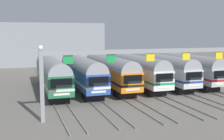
{
  "coord_description": "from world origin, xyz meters",
  "views": [
    {
      "loc": [
        -14.7,
        -39.36,
        8.05
      ],
      "look_at": [
        -0.87,
        2.28,
        2.34
      ],
      "focal_mm": 45.86,
      "sensor_mm": 36.0,
      "label": 1
    }
  ],
  "objects_px": {
    "commuter_train_blue": "(81,71)",
    "catenary_gantry": "(169,59)",
    "commuter_train_silver": "(160,68)",
    "commuter_train_stainless": "(183,67)",
    "commuter_train_green": "(52,72)",
    "commuter_train_orange": "(109,70)",
    "commuter_train_white": "(135,69)"
  },
  "relations": [
    {
      "from": "commuter_train_blue",
      "to": "catenary_gantry",
      "type": "distance_m",
      "value": 15.09
    },
    {
      "from": "commuter_train_silver",
      "to": "commuter_train_stainless",
      "type": "height_order",
      "value": "same"
    },
    {
      "from": "commuter_train_green",
      "to": "commuter_train_silver",
      "type": "relative_size",
      "value": 1.0
    },
    {
      "from": "commuter_train_stainless",
      "to": "catenary_gantry",
      "type": "bearing_deg",
      "value": -127.45
    },
    {
      "from": "commuter_train_blue",
      "to": "commuter_train_stainless",
      "type": "distance_m",
      "value": 16.54
    },
    {
      "from": "commuter_train_orange",
      "to": "commuter_train_stainless",
      "type": "xyz_separation_m",
      "value": [
        12.41,
        0.0,
        0.0
      ]
    },
    {
      "from": "commuter_train_blue",
      "to": "commuter_train_orange",
      "type": "height_order",
      "value": "commuter_train_blue"
    },
    {
      "from": "commuter_train_green",
      "to": "commuter_train_white",
      "type": "distance_m",
      "value": 12.41
    },
    {
      "from": "commuter_train_orange",
      "to": "commuter_train_green",
      "type": "bearing_deg",
      "value": 179.97
    },
    {
      "from": "commuter_train_blue",
      "to": "commuter_train_green",
      "type": "bearing_deg",
      "value": 180.0
    },
    {
      "from": "commuter_train_orange",
      "to": "commuter_train_stainless",
      "type": "relative_size",
      "value": 1.0
    },
    {
      "from": "catenary_gantry",
      "to": "commuter_train_silver",
      "type": "bearing_deg",
      "value": 65.32
    },
    {
      "from": "commuter_train_white",
      "to": "commuter_train_stainless",
      "type": "bearing_deg",
      "value": 0.0
    },
    {
      "from": "commuter_train_orange",
      "to": "commuter_train_white",
      "type": "relative_size",
      "value": 1.0
    },
    {
      "from": "commuter_train_green",
      "to": "commuter_train_orange",
      "type": "bearing_deg",
      "value": -0.03
    },
    {
      "from": "commuter_train_silver",
      "to": "commuter_train_orange",
      "type": "bearing_deg",
      "value": -179.97
    },
    {
      "from": "commuter_train_green",
      "to": "commuter_train_stainless",
      "type": "bearing_deg",
      "value": 0.0
    },
    {
      "from": "commuter_train_orange",
      "to": "commuter_train_silver",
      "type": "bearing_deg",
      "value": 0.03
    },
    {
      "from": "commuter_train_green",
      "to": "commuter_train_silver",
      "type": "distance_m",
      "value": 16.54
    },
    {
      "from": "commuter_train_white",
      "to": "commuter_train_silver",
      "type": "bearing_deg",
      "value": 0.0
    },
    {
      "from": "commuter_train_stainless",
      "to": "commuter_train_green",
      "type": "bearing_deg",
      "value": 180.0
    },
    {
      "from": "commuter_train_green",
      "to": "commuter_train_white",
      "type": "xyz_separation_m",
      "value": [
        12.41,
        0.0,
        0.0
      ]
    },
    {
      "from": "commuter_train_white",
      "to": "catenary_gantry",
      "type": "height_order",
      "value": "catenary_gantry"
    },
    {
      "from": "commuter_train_blue",
      "to": "commuter_train_orange",
      "type": "relative_size",
      "value": 1.0
    },
    {
      "from": "commuter_train_blue",
      "to": "commuter_train_silver",
      "type": "height_order",
      "value": "same"
    },
    {
      "from": "commuter_train_green",
      "to": "commuter_train_orange",
      "type": "height_order",
      "value": "commuter_train_green"
    },
    {
      "from": "commuter_train_white",
      "to": "catenary_gantry",
      "type": "relative_size",
      "value": 0.7
    },
    {
      "from": "commuter_train_white",
      "to": "commuter_train_silver",
      "type": "relative_size",
      "value": 1.0
    },
    {
      "from": "commuter_train_orange",
      "to": "commuter_train_stainless",
      "type": "bearing_deg",
      "value": 0.02
    },
    {
      "from": "commuter_train_silver",
      "to": "catenary_gantry",
      "type": "bearing_deg",
      "value": -114.68
    },
    {
      "from": "commuter_train_orange",
      "to": "catenary_gantry",
      "type": "height_order",
      "value": "catenary_gantry"
    },
    {
      "from": "commuter_train_silver",
      "to": "catenary_gantry",
      "type": "height_order",
      "value": "catenary_gantry"
    }
  ]
}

